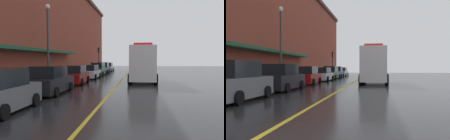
# 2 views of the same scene
# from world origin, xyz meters

# --- Properties ---
(ground_plane) EXTENTS (112.00, 112.00, 0.00)m
(ground_plane) POSITION_xyz_m (0.00, 25.00, 0.00)
(ground_plane) COLOR #232326
(sidewalk_left) EXTENTS (2.40, 70.00, 0.15)m
(sidewalk_left) POSITION_xyz_m (-6.20, 25.00, 0.07)
(sidewalk_left) COLOR #ADA8A0
(sidewalk_left) RESTS_ON ground
(lane_center_stripe) EXTENTS (0.16, 70.00, 0.01)m
(lane_center_stripe) POSITION_xyz_m (0.00, 25.00, 0.00)
(lane_center_stripe) COLOR gold
(lane_center_stripe) RESTS_ON ground
(brick_building_left) EXTENTS (10.83, 64.00, 13.48)m
(brick_building_left) POSITION_xyz_m (-12.22, 23.99, 6.75)
(brick_building_left) COLOR brown
(brick_building_left) RESTS_ON ground
(parked_car_1) EXTENTS (2.15, 4.51, 1.92)m
(parked_car_1) POSITION_xyz_m (-4.04, 6.47, 0.89)
(parked_car_1) COLOR #595B60
(parked_car_1) RESTS_ON ground
(parked_car_2) EXTENTS (2.11, 4.81, 1.86)m
(parked_car_2) POSITION_xyz_m (-3.97, 12.15, 0.86)
(parked_car_2) COLOR black
(parked_car_2) RESTS_ON ground
(parked_car_3) EXTENTS (2.05, 4.59, 1.73)m
(parked_car_3) POSITION_xyz_m (-3.96, 18.62, 0.81)
(parked_car_3) COLOR maroon
(parked_car_3) RESTS_ON ground
(parked_car_4) EXTENTS (2.09, 4.53, 1.64)m
(parked_car_4) POSITION_xyz_m (-3.88, 24.85, 0.77)
(parked_car_4) COLOR silver
(parked_car_4) RESTS_ON ground
(parked_car_5) EXTENTS (2.08, 4.70, 1.84)m
(parked_car_5) POSITION_xyz_m (-3.91, 30.71, 0.85)
(parked_car_5) COLOR #2D5133
(parked_car_5) RESTS_ON ground
(parked_car_6) EXTENTS (2.11, 4.30, 1.83)m
(parked_car_6) POSITION_xyz_m (-4.02, 36.07, 0.85)
(parked_car_6) COLOR navy
(parked_car_6) RESTS_ON ground
(parked_car_7) EXTENTS (2.05, 4.76, 1.69)m
(parked_car_7) POSITION_xyz_m (-4.04, 42.30, 0.79)
(parked_car_7) COLOR silver
(parked_car_7) RESTS_ON ground
(box_truck) EXTENTS (2.85, 7.82, 3.81)m
(box_truck) POSITION_xyz_m (2.33, 21.58, 1.81)
(box_truck) COLOR silver
(box_truck) RESTS_ON ground
(parking_meter_0) EXTENTS (0.14, 0.18, 1.33)m
(parking_meter_0) POSITION_xyz_m (-5.35, 10.78, 1.06)
(parking_meter_0) COLOR #4C4C51
(parking_meter_0) RESTS_ON sidewalk_left
(parking_meter_2) EXTENTS (0.14, 0.18, 1.33)m
(parking_meter_2) POSITION_xyz_m (-5.35, 40.76, 1.06)
(parking_meter_2) COLOR #4C4C51
(parking_meter_2) RESTS_ON sidewalk_left
(parking_meter_3) EXTENTS (0.14, 0.18, 1.33)m
(parking_meter_3) POSITION_xyz_m (-5.35, 23.26, 1.06)
(parking_meter_3) COLOR #4C4C51
(parking_meter_3) RESTS_ON sidewalk_left
(street_lamp_left) EXTENTS (0.44, 0.44, 6.94)m
(street_lamp_left) POSITION_xyz_m (-5.95, 16.86, 4.40)
(street_lamp_left) COLOR #33383D
(street_lamp_left) RESTS_ON sidewalk_left
(traffic_light_near) EXTENTS (0.38, 0.36, 4.30)m
(traffic_light_near) POSITION_xyz_m (-5.29, 39.15, 3.16)
(traffic_light_near) COLOR #232326
(traffic_light_near) RESTS_ON sidewalk_left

